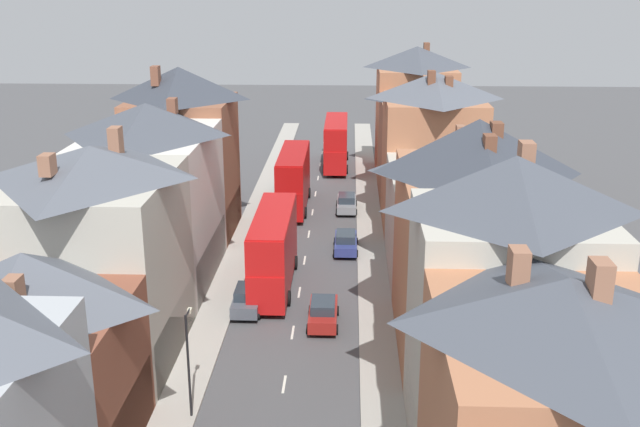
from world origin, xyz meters
TOP-DOWN VIEW (x-y plane):
  - pavement_left at (-5.10, 38.00)m, footprint 2.20×104.00m
  - pavement_right at (5.10, 38.00)m, footprint 2.20×104.00m
  - centre_line_dashes at (0.00, 36.00)m, footprint 0.14×97.80m
  - terrace_row_left at (-10.19, 18.15)m, footprint 8.00×58.20m
  - terrace_row_right at (10.19, 28.74)m, footprint 8.00×78.53m
  - double_decker_bus_lead at (-1.81, 49.28)m, footprint 2.74×10.80m
  - double_decker_bus_mid_street at (-1.81, 30.90)m, footprint 2.74×10.80m
  - double_decker_bus_far_approaching at (1.79, 64.99)m, footprint 2.74×10.80m
  - car_near_blue at (3.10, 48.44)m, footprint 1.90×4.41m
  - car_near_silver at (-3.10, 27.01)m, footprint 1.90×4.35m
  - car_parked_left_a at (1.80, 25.16)m, footprint 1.90×4.24m
  - car_mid_black at (3.10, 38.02)m, footprint 1.90×4.45m
  - car_parked_left_b at (-3.10, 56.07)m, footprint 1.90×3.99m
  - street_lamp at (-4.25, 14.83)m, footprint 0.20×1.12m

SIDE VIEW (x-z plane):
  - centre_line_dashes at x=0.00m, z-range 0.00..0.01m
  - pavement_left at x=-5.10m, z-range 0.00..0.14m
  - pavement_right at x=5.10m, z-range 0.00..0.14m
  - car_parked_left_b at x=-3.10m, z-range 0.01..1.60m
  - car_mid_black at x=3.10m, z-range 0.01..1.61m
  - car_near_blue at x=3.10m, z-range 0.01..1.62m
  - car_parked_left_a at x=1.80m, z-range 0.00..1.69m
  - car_near_silver at x=-3.10m, z-range 0.01..1.69m
  - double_decker_bus_lead at x=-1.81m, z-range 0.17..5.47m
  - double_decker_bus_mid_street at x=-1.81m, z-range 0.17..5.47m
  - double_decker_bus_far_approaching at x=1.79m, z-range 0.17..5.47m
  - street_lamp at x=-4.25m, z-range 0.49..5.99m
  - terrace_row_left at x=-10.19m, z-range -0.98..12.99m
  - terrace_row_right at x=10.19m, z-range -0.89..13.00m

